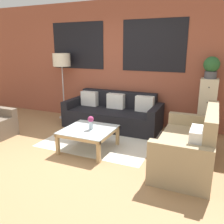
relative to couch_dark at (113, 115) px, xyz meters
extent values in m
plane|color=#9E754C|center=(-0.20, -1.95, -0.28)|extent=(16.00, 16.00, 0.00)
cube|color=brown|center=(-0.20, 0.49, 1.12)|extent=(8.40, 0.08, 2.80)
cube|color=black|center=(-1.15, 0.44, 1.52)|extent=(1.40, 0.01, 1.10)
cube|color=black|center=(0.75, 0.44, 1.52)|extent=(1.40, 0.01, 1.10)
cube|color=silver|center=(0.10, -0.74, -0.28)|extent=(2.06, 1.79, 0.00)
cube|color=black|center=(0.00, -0.13, -0.08)|extent=(1.83, 0.72, 0.40)
cube|color=black|center=(0.00, 0.31, 0.11)|extent=(1.83, 0.16, 0.78)
cube|color=black|center=(-1.00, -0.05, 0.01)|extent=(0.16, 0.88, 0.58)
cube|color=black|center=(1.00, -0.05, 0.01)|extent=(0.16, 0.88, 0.58)
cube|color=white|center=(-0.69, 0.15, 0.29)|extent=(0.40, 0.16, 0.34)
cube|color=white|center=(0.00, 0.15, 0.29)|extent=(0.40, 0.16, 0.34)
cube|color=white|center=(0.69, 0.15, 0.29)|extent=(0.40, 0.16, 0.34)
cube|color=tan|center=(1.67, -1.24, -0.07)|extent=(0.64, 1.32, 0.42)
cube|color=tan|center=(2.07, -1.24, 0.18)|extent=(0.16, 1.32, 0.92)
cube|color=tan|center=(1.75, -0.51, 0.03)|extent=(0.80, 0.14, 0.62)
cube|color=tan|center=(1.75, -1.97, 0.03)|extent=(0.80, 0.14, 0.62)
cube|color=white|center=(1.91, -1.68, 0.31)|extent=(0.16, 0.40, 0.34)
cube|color=#6B5B4C|center=(-2.02, -1.31, 0.00)|extent=(0.80, 0.14, 0.56)
cube|color=silver|center=(0.10, -1.33, 0.09)|extent=(0.85, 0.85, 0.01)
cube|color=tan|center=(0.10, -1.73, 0.06)|extent=(0.85, 0.05, 0.05)
cube|color=tan|center=(0.10, -0.93, 0.06)|extent=(0.85, 0.05, 0.05)
cube|color=tan|center=(-0.30, -1.33, 0.06)|extent=(0.05, 0.85, 0.05)
cube|color=tan|center=(0.50, -1.33, 0.06)|extent=(0.05, 0.85, 0.05)
cube|color=tan|center=(-0.29, -1.72, -0.10)|extent=(0.05, 0.06, 0.37)
cube|color=tan|center=(0.49, -1.72, -0.10)|extent=(0.05, 0.06, 0.37)
cube|color=tan|center=(-0.29, -0.94, -0.10)|extent=(0.05, 0.06, 0.37)
cube|color=tan|center=(0.49, -0.94, -0.10)|extent=(0.05, 0.06, 0.37)
cylinder|color=#B2B2B7|center=(-1.44, 0.15, -0.27)|extent=(0.28, 0.28, 0.02)
cylinder|color=#B2B2B7|center=(-1.44, 0.15, 0.38)|extent=(0.03, 0.03, 1.30)
cylinder|color=beige|center=(-1.44, 0.15, 1.19)|extent=(0.43, 0.43, 0.31)
cube|color=beige|center=(1.96, 0.23, 0.31)|extent=(0.33, 0.35, 1.18)
sphere|color=#38332D|center=(1.96, 0.05, 0.75)|extent=(0.02, 0.02, 0.02)
sphere|color=#38332D|center=(1.96, 0.05, 0.45)|extent=(0.02, 0.02, 0.02)
sphere|color=#38332D|center=(1.96, 0.05, 0.16)|extent=(0.02, 0.02, 0.02)
sphere|color=#38332D|center=(1.96, 0.05, -0.14)|extent=(0.02, 0.02, 0.02)
cylinder|color=#47474C|center=(1.96, 0.23, 0.97)|extent=(0.23, 0.23, 0.14)
sphere|color=#285B2D|center=(1.96, 0.23, 1.17)|extent=(0.30, 0.30, 0.30)
cylinder|color=#ADBCC6|center=(0.15, -1.33, 0.17)|extent=(0.07, 0.07, 0.15)
sphere|color=#9E3366|center=(0.15, -1.33, 0.28)|extent=(0.11, 0.11, 0.11)
camera|label=1|loc=(2.05, -4.76, 1.49)|focal=38.00mm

